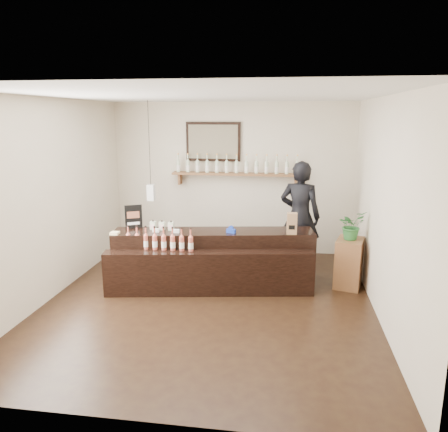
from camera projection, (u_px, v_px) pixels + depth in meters
name	position (u px, v px, depth m)	size (l,w,h in m)	color
ground	(209.00, 302.00, 6.11)	(5.00, 5.00, 0.00)	black
room_shell	(208.00, 182.00, 5.73)	(5.00, 5.00, 5.00)	beige
back_wall_decor	(223.00, 160.00, 8.03)	(2.66, 0.96, 1.69)	brown
counter	(212.00, 261.00, 6.60)	(3.08, 1.27, 0.99)	black
promo_sign	(134.00, 217.00, 6.72)	(0.24, 0.14, 0.37)	black
paper_bag	(292.00, 223.00, 6.40)	(0.15, 0.12, 0.32)	olive
tape_dispenser	(231.00, 230.00, 6.48)	(0.14, 0.09, 0.11)	#16329F
side_cabinet	(349.00, 263.00, 6.62)	(0.49, 0.59, 0.74)	brown
potted_plant	(351.00, 225.00, 6.49)	(0.39, 0.34, 0.43)	#2A6A2F
shopkeeper	(300.00, 209.00, 7.20)	(0.76, 0.50, 2.08)	black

